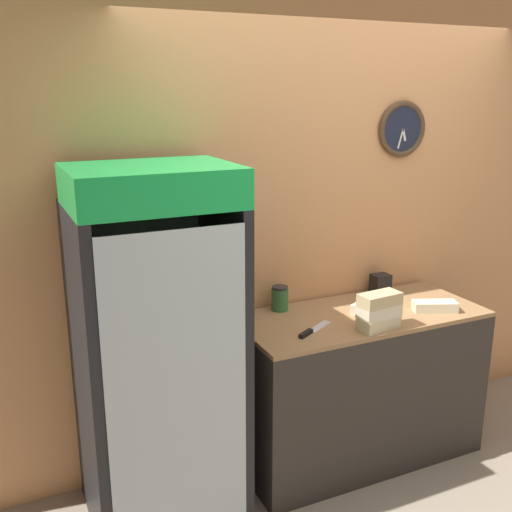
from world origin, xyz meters
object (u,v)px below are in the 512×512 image
object	(u,v)px
beverage_cooler	(154,331)
sandwich_stack_bottom	(378,323)
sandwich_stack_top	(380,299)
sandwich_flat_left	(369,307)
napkin_dispenser	(380,284)
condiment_jar	(280,298)
sandwich_stack_middle	(379,311)
chefs_knife	(311,331)
sandwich_flat_right	(435,306)

from	to	relation	value
beverage_cooler	sandwich_stack_bottom	size ratio (longest dim) A/B	7.52
sandwich_stack_top	beverage_cooler	bearing A→B (deg)	167.09
sandwich_stack_top	sandwich_flat_left	size ratio (longest dim) A/B	0.89
sandwich_stack_bottom	napkin_dispenser	distance (m)	0.60
napkin_dispenser	sandwich_stack_bottom	bearing A→B (deg)	-127.05
sandwich_stack_top	sandwich_stack_bottom	bearing A→B (deg)	0.00
sandwich_flat_left	condiment_jar	xyz separation A→B (m)	(-0.45, 0.24, 0.04)
beverage_cooler	sandwich_stack_middle	world-z (taller)	beverage_cooler
sandwich_flat_left	condiment_jar	size ratio (longest dim) A/B	1.86
sandwich_stack_middle	sandwich_stack_top	distance (m)	0.07
condiment_jar	napkin_dispenser	world-z (taller)	condiment_jar
chefs_knife	napkin_dispenser	size ratio (longest dim) A/B	2.23
sandwich_stack_bottom	napkin_dispenser	bearing A→B (deg)	52.95
beverage_cooler	sandwich_stack_top	bearing A→B (deg)	-12.91
napkin_dispenser	chefs_knife	bearing A→B (deg)	-152.50
sandwich_stack_top	sandwich_flat_right	world-z (taller)	sandwich_stack_top
sandwich_flat_right	napkin_dispenser	size ratio (longest dim) A/B	2.22
sandwich_stack_middle	condiment_jar	world-z (taller)	condiment_jar
chefs_knife	condiment_jar	distance (m)	0.37
chefs_knife	napkin_dispenser	world-z (taller)	napkin_dispenser
sandwich_stack_bottom	sandwich_stack_middle	xyz separation A→B (m)	(-0.00, 0.00, 0.07)
beverage_cooler	sandwich_flat_left	xyz separation A→B (m)	(1.25, -0.03, -0.06)
sandwich_stack_middle	sandwich_stack_top	size ratio (longest dim) A/B	1.00
sandwich_stack_bottom	napkin_dispenser	xyz separation A→B (m)	(0.36, 0.48, 0.03)
sandwich_stack_bottom	sandwich_flat_right	size ratio (longest dim) A/B	0.90
sandwich_stack_bottom	sandwich_flat_left	xyz separation A→B (m)	(0.11, 0.24, -0.00)
sandwich_stack_middle	napkin_dispenser	xyz separation A→B (m)	(0.36, 0.48, -0.04)
sandwich_stack_bottom	chefs_knife	xyz separation A→B (m)	(-0.35, 0.11, -0.03)
sandwich_stack_bottom	sandwich_stack_middle	size ratio (longest dim) A/B	1.02
sandwich_stack_top	napkin_dispenser	size ratio (longest dim) A/B	1.97
chefs_knife	condiment_jar	world-z (taller)	condiment_jar
sandwich_stack_bottom	beverage_cooler	bearing A→B (deg)	167.09
sandwich_flat_right	condiment_jar	bearing A→B (deg)	153.89
sandwich_stack_top	condiment_jar	world-z (taller)	sandwich_stack_top
sandwich_stack_bottom	sandwich_stack_top	bearing A→B (deg)	180.00
sandwich_flat_left	chefs_knife	size ratio (longest dim) A/B	0.99
beverage_cooler	sandwich_stack_middle	size ratio (longest dim) A/B	7.65
sandwich_stack_middle	sandwich_flat_right	world-z (taller)	sandwich_stack_middle
sandwich_flat_left	condiment_jar	distance (m)	0.51
sandwich_flat_right	condiment_jar	size ratio (longest dim) A/B	1.87
sandwich_stack_bottom	sandwich_stack_top	xyz separation A→B (m)	(-0.00, 0.00, 0.13)
sandwich_stack_bottom	chefs_knife	distance (m)	0.37
beverage_cooler	condiment_jar	bearing A→B (deg)	14.85
sandwich_stack_middle	sandwich_flat_left	size ratio (longest dim) A/B	0.89
sandwich_flat_right	beverage_cooler	bearing A→B (deg)	173.58
sandwich_flat_right	chefs_knife	world-z (taller)	sandwich_flat_right
sandwich_flat_left	napkin_dispenser	xyz separation A→B (m)	(0.25, 0.24, 0.03)
condiment_jar	napkin_dispenser	size ratio (longest dim) A/B	1.19
beverage_cooler	chefs_knife	xyz separation A→B (m)	(0.79, -0.15, -0.08)
sandwich_stack_bottom	condiment_jar	bearing A→B (deg)	126.11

